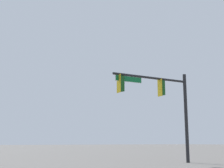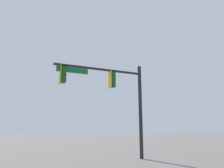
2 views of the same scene
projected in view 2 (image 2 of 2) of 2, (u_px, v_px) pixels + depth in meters
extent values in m
cylinder|color=black|center=(140.00, 111.00, 16.12)|extent=(0.26, 0.26, 6.80)
cylinder|color=black|center=(100.00, 69.00, 15.45)|extent=(6.46, 0.54, 0.17)
cube|color=gold|center=(110.00, 80.00, 15.61)|extent=(0.06, 0.52, 1.30)
cube|color=#144719|center=(112.00, 80.00, 15.69)|extent=(0.38, 0.34, 1.10)
cylinder|color=#144719|center=(112.00, 72.00, 15.82)|extent=(0.04, 0.04, 0.12)
cylinder|color=red|center=(115.00, 76.00, 15.84)|extent=(0.04, 0.22, 0.22)
cylinder|color=#392D05|center=(115.00, 80.00, 15.77)|extent=(0.04, 0.22, 0.22)
cylinder|color=black|center=(115.00, 84.00, 15.70)|extent=(0.04, 0.22, 0.22)
cube|color=gold|center=(60.00, 74.00, 14.22)|extent=(0.06, 0.52, 1.30)
cube|color=#144719|center=(63.00, 75.00, 14.29)|extent=(0.38, 0.34, 1.10)
cylinder|color=#144719|center=(63.00, 66.00, 14.42)|extent=(0.04, 0.04, 0.12)
cylinder|color=red|center=(66.00, 70.00, 14.44)|extent=(0.04, 0.22, 0.22)
cylinder|color=#392D05|center=(66.00, 75.00, 14.37)|extent=(0.04, 0.22, 0.22)
cylinder|color=black|center=(66.00, 80.00, 14.30)|extent=(0.04, 0.22, 0.22)
cube|color=#0F602D|center=(72.00, 70.00, 14.62)|extent=(2.13, 0.16, 0.37)
cube|color=white|center=(72.00, 70.00, 14.62)|extent=(2.19, 0.15, 0.43)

